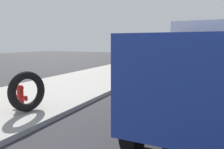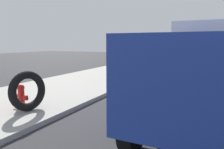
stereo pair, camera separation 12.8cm
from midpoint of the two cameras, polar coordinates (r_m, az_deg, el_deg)
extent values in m
cylinder|color=red|center=(7.75, -22.49, -5.78)|extent=(0.21, 0.21, 0.58)
sphere|color=red|center=(7.68, -22.64, -3.26)|extent=(0.24, 0.24, 0.24)
cylinder|color=red|center=(7.60, -21.60, -5.47)|extent=(0.09, 0.16, 0.09)
cylinder|color=red|center=(7.87, -23.41, -5.10)|extent=(0.09, 0.16, 0.09)
cylinder|color=red|center=(7.61, -21.57, -5.98)|extent=(0.11, 0.16, 0.11)
torus|color=black|center=(7.13, -21.01, -4.10)|extent=(1.28, 0.52, 1.26)
cube|color=#1E3899|center=(5.29, 23.93, 0.54)|extent=(4.84, 2.58, 1.60)
cube|color=silver|center=(8.86, 24.87, 5.38)|extent=(2.04, 2.53, 2.20)
cube|color=black|center=(6.55, 23.77, -6.33)|extent=(7.01, 1.01, 0.24)
cylinder|color=black|center=(8.93, 16.25, -2.90)|extent=(1.10, 0.32, 1.10)
cylinder|color=black|center=(4.61, 6.38, -13.40)|extent=(1.10, 0.32, 1.10)
cube|color=gold|center=(19.49, 24.35, 5.84)|extent=(4.88, 2.65, 1.60)
cube|color=maroon|center=(15.88, 24.25, 6.48)|extent=(2.08, 2.56, 2.20)
cube|color=black|center=(18.45, 24.13, 2.85)|extent=(7.02, 1.12, 0.24)
cylinder|color=black|center=(16.23, 19.56, 1.99)|extent=(1.11, 0.33, 1.10)
cylinder|color=black|center=(20.78, 27.66, 2.84)|extent=(1.11, 0.33, 1.10)
cylinder|color=black|center=(20.80, 20.77, 3.27)|extent=(1.11, 0.33, 1.10)
cube|color=slate|center=(24.13, 23.73, 6.26)|extent=(4.91, 2.73, 1.60)
cube|color=silver|center=(27.71, 24.53, 7.04)|extent=(2.12, 2.59, 2.20)
cube|color=black|center=(25.26, 23.86, 4.21)|extent=(7.04, 1.24, 0.24)
cylinder|color=black|center=(27.70, 21.74, 4.40)|extent=(1.11, 0.35, 1.10)
cylinder|color=black|center=(27.47, 26.92, 4.06)|extent=(1.11, 0.35, 1.10)
cylinder|color=black|center=(23.16, 20.18, 3.79)|extent=(1.11, 0.35, 1.10)
cylinder|color=black|center=(22.89, 26.37, 3.37)|extent=(1.11, 0.35, 1.10)
cube|color=orange|center=(33.54, 24.20, 6.68)|extent=(4.83, 2.56, 1.60)
cube|color=black|center=(37.13, 24.56, 7.24)|extent=(2.03, 2.52, 2.20)
cube|color=black|center=(34.67, 24.21, 5.18)|extent=(7.01, 0.98, 0.24)
cylinder|color=black|center=(37.06, 22.48, 5.27)|extent=(1.10, 0.31, 1.10)
cylinder|color=black|center=(36.93, 26.35, 5.02)|extent=(1.10, 0.31, 1.10)
cylinder|color=black|center=(32.48, 21.76, 4.93)|extent=(1.10, 0.31, 1.10)
cylinder|color=black|center=(32.33, 26.18, 4.65)|extent=(1.10, 0.31, 1.10)
camera|label=1|loc=(0.06, -89.46, 0.08)|focal=34.41mm
camera|label=2|loc=(0.06, 90.54, -0.08)|focal=34.41mm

